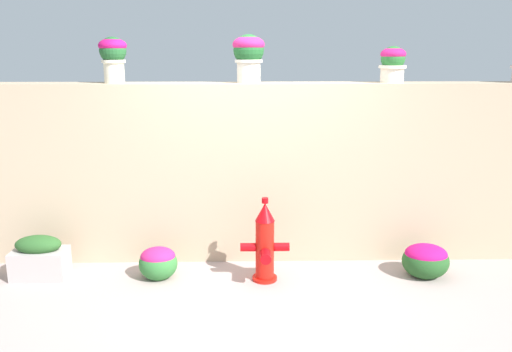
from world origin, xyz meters
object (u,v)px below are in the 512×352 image
at_px(flower_bush_left, 426,259).
at_px(planter_box, 40,258).
at_px(potted_plant_1, 113,54).
at_px(potted_plant_2, 249,53).
at_px(potted_plant_3, 393,62).
at_px(flower_bush_right, 158,262).
at_px(fire_hydrant, 265,244).

height_order(flower_bush_left, planter_box, planter_box).
height_order(potted_plant_1, planter_box, potted_plant_1).
relative_size(potted_plant_2, flower_bush_left, 1.04).
relative_size(potted_plant_3, flower_bush_right, 0.96).
relative_size(fire_hydrant, flower_bush_left, 1.81).
distance_m(potted_plant_1, flower_bush_right, 2.10).
bearing_deg(fire_hydrant, potted_plant_3, 26.49).
distance_m(flower_bush_left, flower_bush_right, 2.63).
bearing_deg(potted_plant_1, potted_plant_3, 0.30).
bearing_deg(potted_plant_1, planter_box, -143.86).
relative_size(potted_plant_1, flower_bush_left, 0.99).
bearing_deg(potted_plant_3, fire_hydrant, -153.51).
distance_m(potted_plant_1, flower_bush_left, 3.70).
bearing_deg(potted_plant_2, potted_plant_1, -178.38).
xyz_separation_m(potted_plant_3, planter_box, (-3.52, -0.54, -1.86)).
relative_size(flower_bush_right, planter_box, 0.72).
relative_size(potted_plant_2, planter_box, 0.91).
distance_m(potted_plant_1, potted_plant_3, 2.80).
height_order(potted_plant_2, flower_bush_left, potted_plant_2).
bearing_deg(flower_bush_left, potted_plant_2, 160.49).
distance_m(fire_hydrant, flower_bush_left, 1.60).
distance_m(flower_bush_right, planter_box, 1.17).
distance_m(potted_plant_3, flower_bush_left, 2.00).
distance_m(potted_plant_3, planter_box, 4.01).
relative_size(potted_plant_2, fire_hydrant, 0.58).
relative_size(potted_plant_2, flower_bush_right, 1.27).
bearing_deg(fire_hydrant, flower_bush_right, 176.04).
relative_size(potted_plant_1, fire_hydrant, 0.55).
xyz_separation_m(potted_plant_1, potted_plant_3, (2.80, 0.01, -0.08)).
height_order(flower_bush_left, flower_bush_right, flower_bush_left).
bearing_deg(potted_plant_2, potted_plant_3, -0.91).
xyz_separation_m(flower_bush_right, planter_box, (-1.16, 0.04, 0.03)).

